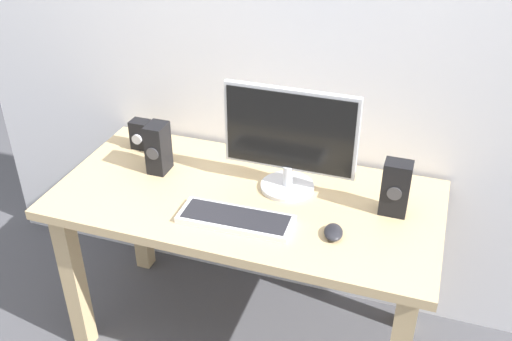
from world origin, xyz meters
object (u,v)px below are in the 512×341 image
at_px(keyboard_primary, 236,219).
at_px(speaker_left, 158,148).
at_px(desk, 246,220).
at_px(audio_controller, 141,134).
at_px(monitor, 290,138).
at_px(speaker_right, 396,188).
at_px(mouse, 333,232).

height_order(keyboard_primary, speaker_left, speaker_left).
distance_m(desk, audio_controller, 0.62).
bearing_deg(audio_controller, monitor, -8.37).
distance_m(desk, speaker_right, 0.59).
xyz_separation_m(desk, mouse, (0.37, -0.14, 0.13)).
height_order(monitor, speaker_right, monitor).
bearing_deg(speaker_left, speaker_right, 0.47).
bearing_deg(speaker_left, monitor, 4.93).
height_order(mouse, speaker_right, speaker_right).
xyz_separation_m(mouse, speaker_right, (0.17, 0.21, 0.09)).
relative_size(keyboard_primary, speaker_left, 2.01).
height_order(monitor, speaker_left, monitor).
bearing_deg(speaker_right, keyboard_primary, -155.36).
distance_m(mouse, speaker_right, 0.29).
height_order(desk, mouse, mouse).
distance_m(mouse, speaker_left, 0.79).
relative_size(monitor, speaker_left, 2.45).
height_order(mouse, audio_controller, audio_controller).
distance_m(keyboard_primary, speaker_right, 0.58).
distance_m(monitor, audio_controller, 0.71).
height_order(mouse, speaker_left, speaker_left).
bearing_deg(monitor, desk, -141.12).
bearing_deg(speaker_right, speaker_left, -179.53).
bearing_deg(desk, mouse, -20.42).
xyz_separation_m(monitor, audio_controller, (-0.69, 0.10, -0.15)).
xyz_separation_m(desk, audio_controller, (-0.56, 0.21, 0.18)).
height_order(speaker_left, audio_controller, speaker_left).
bearing_deg(audio_controller, keyboard_primary, -33.21).
height_order(keyboard_primary, audio_controller, audio_controller).
bearing_deg(desk, speaker_right, 7.45).
bearing_deg(speaker_right, desk, -172.55).
relative_size(keyboard_primary, mouse, 4.25).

